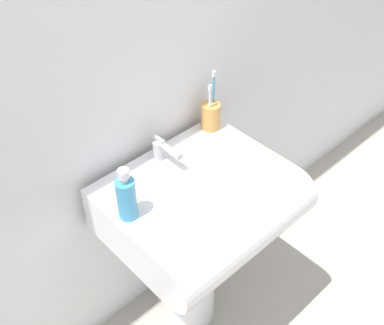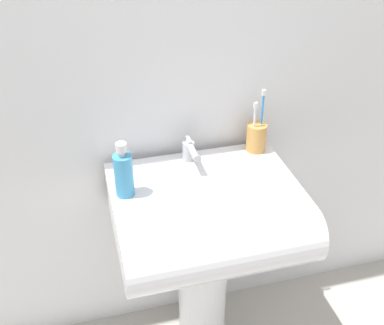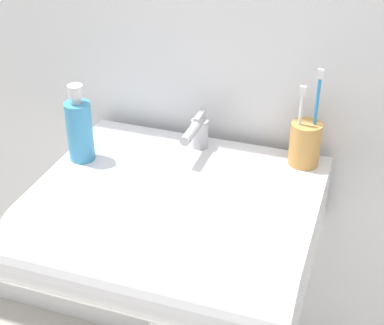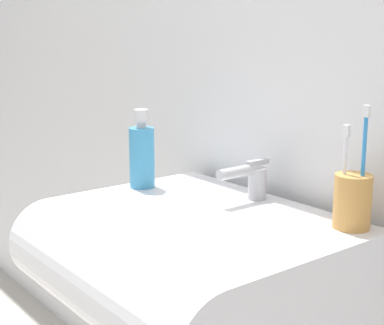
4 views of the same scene
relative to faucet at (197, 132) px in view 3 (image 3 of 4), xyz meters
name	(u,v)px [view 3 (image 3 of 4)]	position (x,y,z in m)	size (l,w,h in m)	color
sink_basin	(173,230)	(0.01, -0.19, -0.13)	(0.57, 0.48, 0.17)	white
faucet	(197,132)	(0.00, 0.00, 0.00)	(0.04, 0.13, 0.08)	#B7B7BC
toothbrush_cup	(305,143)	(0.24, 0.02, 0.01)	(0.07, 0.07, 0.22)	#D19347
soap_bottle	(80,129)	(-0.23, -0.12, 0.03)	(0.06, 0.06, 0.17)	#3F99CC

